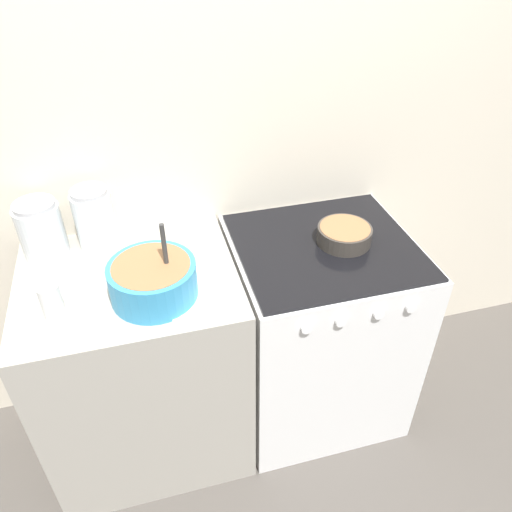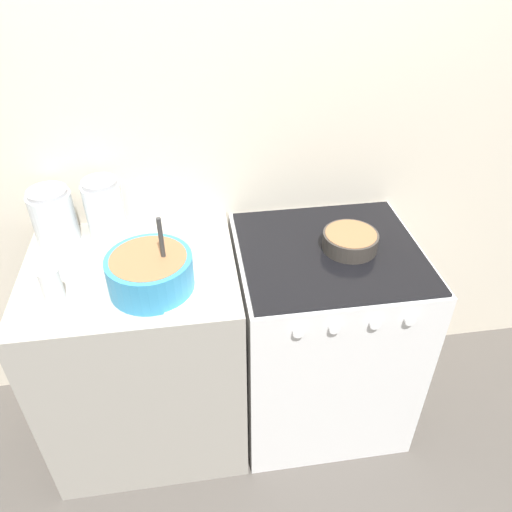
% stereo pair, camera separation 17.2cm
% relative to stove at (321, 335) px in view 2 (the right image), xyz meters
% --- Properties ---
extents(ground_plane, '(12.00, 12.00, 0.00)m').
position_rel_stove_xyz_m(ground_plane, '(-0.38, -0.33, -0.47)').
color(ground_plane, '#4C4742').
extents(wall_back, '(4.57, 0.05, 2.40)m').
position_rel_stove_xyz_m(wall_back, '(-0.38, 0.36, 0.73)').
color(wall_back, beige).
rests_on(wall_back, ground_plane).
extents(countertop_cabinet, '(0.79, 0.67, 0.94)m').
position_rel_stove_xyz_m(countertop_cabinet, '(-0.77, 0.00, 0.00)').
color(countertop_cabinet, '#9E998E').
rests_on(countertop_cabinet, ground_plane).
extents(stove, '(0.72, 0.68, 0.94)m').
position_rel_stove_xyz_m(stove, '(0.00, 0.00, 0.00)').
color(stove, silver).
rests_on(stove, ground_plane).
extents(mixing_bowl, '(0.30, 0.30, 0.28)m').
position_rel_stove_xyz_m(mixing_bowl, '(-0.68, -0.13, 0.54)').
color(mixing_bowl, '#338CBF').
rests_on(mixing_bowl, countertop_cabinet).
extents(baking_pan, '(0.21, 0.21, 0.07)m').
position_rel_stove_xyz_m(baking_pan, '(0.07, -0.00, 0.51)').
color(baking_pan, '#38332D').
rests_on(baking_pan, stove).
extents(storage_jar_left, '(0.17, 0.17, 0.22)m').
position_rel_stove_xyz_m(storage_jar_left, '(-1.05, 0.23, 0.56)').
color(storage_jar_left, silver).
rests_on(storage_jar_left, countertop_cabinet).
extents(storage_jar_middle, '(0.15, 0.15, 0.25)m').
position_rel_stove_xyz_m(storage_jar_middle, '(-0.85, 0.23, 0.57)').
color(storage_jar_middle, silver).
rests_on(storage_jar_middle, countertop_cabinet).
extents(tin_can, '(0.07, 0.07, 0.12)m').
position_rel_stove_xyz_m(tin_can, '(-1.01, -0.14, 0.53)').
color(tin_can, silver).
rests_on(tin_can, countertop_cabinet).
extents(recipe_page, '(0.21, 0.27, 0.01)m').
position_rel_stove_xyz_m(recipe_page, '(-0.54, -0.15, 0.47)').
color(recipe_page, white).
rests_on(recipe_page, countertop_cabinet).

